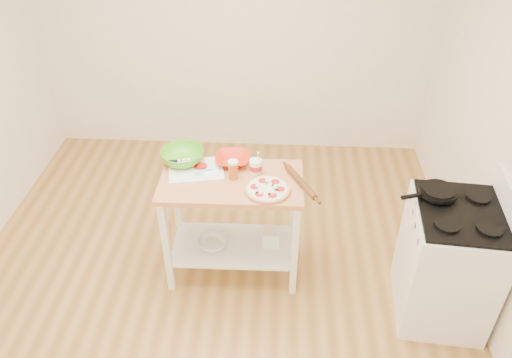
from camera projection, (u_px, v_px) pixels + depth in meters
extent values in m
cube|color=#B48342|center=(213.00, 296.00, 3.90)|extent=(4.00, 4.50, 0.02)
cube|color=white|center=(235.00, 26.00, 4.92)|extent=(4.00, 0.02, 2.70)
cube|color=tan|center=(231.00, 182.00, 3.61)|extent=(1.04, 0.58, 0.04)
cube|color=white|center=(234.00, 245.00, 3.98)|extent=(0.96, 0.52, 0.02)
cube|color=white|center=(167.00, 248.00, 3.70)|extent=(0.05, 0.05, 0.86)
cube|color=white|center=(178.00, 207.00, 4.09)|extent=(0.05, 0.05, 0.86)
cube|color=white|center=(294.00, 252.00, 3.67)|extent=(0.05, 0.05, 0.86)
cube|color=white|center=(293.00, 211.00, 4.05)|extent=(0.05, 0.05, 0.86)
cube|color=white|center=(447.00, 263.00, 3.53)|extent=(0.65, 0.74, 0.92)
cube|color=black|center=(463.00, 212.00, 3.26)|extent=(0.60, 0.70, 0.02)
cube|color=white|center=(511.00, 206.00, 3.17)|extent=(0.09, 0.69, 0.18)
cylinder|color=black|center=(438.00, 192.00, 3.36)|extent=(0.25, 0.25, 0.03)
cube|color=black|center=(412.00, 196.00, 3.32)|extent=(0.16, 0.07, 0.02)
cylinder|color=tan|center=(267.00, 190.00, 3.49)|extent=(0.32, 0.32, 0.02)
cylinder|color=tan|center=(267.00, 189.00, 3.48)|extent=(0.32, 0.32, 0.01)
cylinder|color=white|center=(267.00, 189.00, 3.48)|extent=(0.28, 0.28, 0.01)
cylinder|color=red|center=(281.00, 189.00, 3.46)|extent=(0.06, 0.06, 0.01)
cylinder|color=red|center=(275.00, 182.00, 3.53)|extent=(0.06, 0.06, 0.01)
cylinder|color=red|center=(263.00, 181.00, 3.54)|extent=(0.06, 0.06, 0.01)
cylinder|color=red|center=(254.00, 187.00, 3.49)|extent=(0.06, 0.06, 0.01)
cylinder|color=red|center=(259.00, 194.00, 3.42)|extent=(0.06, 0.06, 0.01)
cylinder|color=red|center=(273.00, 195.00, 3.41)|extent=(0.06, 0.06, 0.01)
sphere|color=white|center=(276.00, 186.00, 3.49)|extent=(0.04, 0.04, 0.04)
sphere|color=white|center=(268.00, 181.00, 3.54)|extent=(0.04, 0.04, 0.04)
sphere|color=white|center=(258.00, 186.00, 3.49)|extent=(0.04, 0.04, 0.04)
sphere|color=white|center=(261.00, 193.00, 3.43)|extent=(0.04, 0.04, 0.04)
sphere|color=white|center=(273.00, 193.00, 3.43)|extent=(0.04, 0.04, 0.04)
plane|color=#196313|center=(275.00, 189.00, 3.45)|extent=(0.04, 0.04, 0.00)
plane|color=#196313|center=(274.00, 185.00, 3.50)|extent=(0.04, 0.04, 0.00)
plane|color=#196313|center=(266.00, 183.00, 3.52)|extent=(0.03, 0.03, 0.00)
plane|color=#196313|center=(256.00, 185.00, 3.50)|extent=(0.04, 0.04, 0.00)
plane|color=#196313|center=(257.00, 192.00, 3.43)|extent=(0.04, 0.04, 0.00)
plane|color=#196313|center=(269.00, 194.00, 3.41)|extent=(0.03, 0.03, 0.00)
plane|color=#196313|center=(277.00, 190.00, 3.45)|extent=(0.04, 0.04, 0.00)
plane|color=#196313|center=(273.00, 185.00, 3.50)|extent=(0.04, 0.04, 0.00)
cube|color=white|center=(196.00, 170.00, 3.69)|extent=(0.45, 0.37, 0.01)
cube|color=#F4EACC|center=(179.00, 164.00, 3.72)|extent=(0.03, 0.03, 0.02)
cube|color=#F4EACC|center=(184.00, 163.00, 3.73)|extent=(0.03, 0.03, 0.02)
cube|color=#F4EACC|center=(189.00, 163.00, 3.73)|extent=(0.03, 0.03, 0.02)
cube|color=#F4EACC|center=(179.00, 161.00, 3.75)|extent=(0.03, 0.03, 0.02)
cube|color=#F4EACC|center=(184.00, 161.00, 3.76)|extent=(0.03, 0.03, 0.02)
cube|color=#F4EACC|center=(189.00, 160.00, 3.76)|extent=(0.03, 0.03, 0.02)
cylinder|color=red|center=(199.00, 167.00, 3.70)|extent=(0.07, 0.07, 0.01)
cylinder|color=red|center=(201.00, 166.00, 3.70)|extent=(0.07, 0.07, 0.01)
cylinder|color=red|center=(203.00, 165.00, 3.70)|extent=(0.07, 0.07, 0.01)
cube|color=#4FD4CB|center=(198.00, 174.00, 3.64)|extent=(0.07, 0.05, 0.01)
cylinder|color=#4FD4CB|center=(207.00, 170.00, 3.67)|extent=(0.10, 0.04, 0.01)
cube|color=silver|center=(192.00, 160.00, 3.79)|extent=(0.18, 0.05, 0.00)
cube|color=black|center=(175.00, 161.00, 3.76)|extent=(0.10, 0.04, 0.01)
imported|color=red|center=(232.00, 160.00, 3.76)|extent=(0.27, 0.27, 0.06)
imported|color=#53B120|center=(183.00, 156.00, 3.76)|extent=(0.42, 0.42, 0.10)
cylinder|color=#BC5717|center=(233.00, 171.00, 3.58)|extent=(0.07, 0.07, 0.13)
cylinder|color=white|center=(233.00, 162.00, 3.54)|extent=(0.07, 0.07, 0.02)
cylinder|color=white|center=(256.00, 167.00, 3.64)|extent=(0.09, 0.09, 0.11)
cylinder|color=red|center=(256.00, 167.00, 3.64)|extent=(0.09, 0.09, 0.04)
cylinder|color=silver|center=(258.00, 157.00, 3.58)|extent=(0.01, 0.06, 0.11)
cylinder|color=brown|center=(301.00, 182.00, 3.54)|extent=(0.23, 0.38, 0.05)
imported|color=silver|center=(213.00, 243.00, 3.94)|extent=(0.29, 0.29, 0.07)
cube|color=white|center=(271.00, 237.00, 3.95)|extent=(0.13, 0.13, 0.13)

